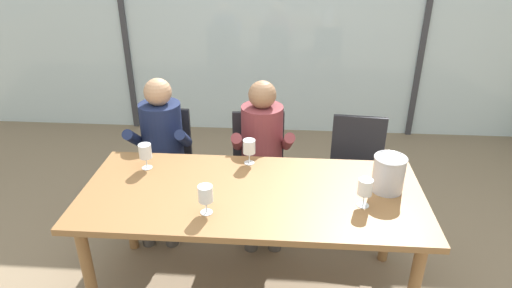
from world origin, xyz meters
name	(u,v)px	position (x,y,z in m)	size (l,w,h in m)	color
ground	(261,204)	(0.00, 1.00, 0.00)	(14.00, 14.00, 0.00)	#847056
window_glass_panel	(271,20)	(0.00, 2.62, 1.30)	(7.28, 0.03, 2.60)	silver
window_mullion_left	(123,18)	(-1.64, 2.60, 1.30)	(0.06, 0.06, 2.60)	#38383D
window_mullion_right	(426,22)	(1.64, 2.60, 1.30)	(0.06, 0.06, 2.60)	#38383D
dining_table	(252,203)	(0.00, 0.00, 0.69)	(2.08, 0.91, 0.77)	olive
chair_near_curtain	(164,155)	(-0.80, 0.90, 0.52)	(0.45, 0.45, 0.89)	#232328
chair_left_of_center	(258,159)	(-0.02, 0.88, 0.52)	(0.47, 0.47, 0.89)	#232328
chair_center	(357,164)	(0.77, 0.85, 0.52)	(0.48, 0.48, 0.89)	#232328
person_navy_polo	(161,145)	(-0.77, 0.73, 0.69)	(0.48, 0.62, 1.21)	#192347
person_maroon_top	(262,149)	(0.02, 0.73, 0.69)	(0.49, 0.63, 1.21)	brown
ice_bucket_primary	(389,173)	(0.82, 0.08, 0.89)	(0.20, 0.20, 0.23)	#B7B7BC
wine_glass_by_left_taster	(206,195)	(-0.24, -0.24, 0.89)	(0.08, 0.08, 0.17)	silver
wine_glass_near_bucket	(249,148)	(-0.05, 0.36, 0.89)	(0.08, 0.08, 0.17)	silver
wine_glass_center_pour	(145,152)	(-0.72, 0.24, 0.89)	(0.08, 0.08, 0.17)	silver
wine_glass_by_right_taster	(365,188)	(0.65, -0.10, 0.89)	(0.08, 0.08, 0.17)	silver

